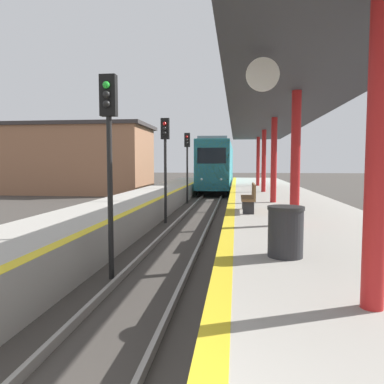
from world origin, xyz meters
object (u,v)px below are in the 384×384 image
object	(u,v)px
signal_near	(109,138)
signal_mid	(165,150)
bench	(250,197)
signal_far	(187,154)
trash_bin	(286,231)
train	(219,165)

from	to	relation	value
signal_near	signal_mid	world-z (taller)	same
signal_mid	bench	xyz separation A→B (m)	(3.53, -3.60, -1.66)
signal_near	signal_far	xyz separation A→B (m)	(-0.36, 15.94, 0.00)
signal_far	signal_near	bearing A→B (deg)	-88.70
signal_mid	bench	world-z (taller)	signal_mid
signal_mid	signal_far	xyz separation A→B (m)	(-0.09, 7.97, 0.00)
signal_near	signal_mid	distance (m)	7.98
signal_near	signal_far	size ratio (longest dim) A/B	1.00
trash_bin	bench	distance (m)	6.01
train	bench	world-z (taller)	train
train	signal_far	bearing A→B (deg)	-95.04
trash_bin	train	bearing A→B (deg)	94.70
signal_near	bench	xyz separation A→B (m)	(3.26, 4.37, -1.66)
signal_near	signal_far	world-z (taller)	same
signal_far	bench	distance (m)	12.23
trash_bin	signal_far	bearing A→B (deg)	102.86
bench	train	bearing A→B (deg)	94.91
signal_near	train	bearing A→B (deg)	88.21
trash_bin	bench	size ratio (longest dim) A/B	0.50
train	bench	xyz separation A→B (m)	(2.29, -26.63, -0.85)
signal_mid	trash_bin	distance (m)	10.50
train	bench	size ratio (longest dim) A/B	13.33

